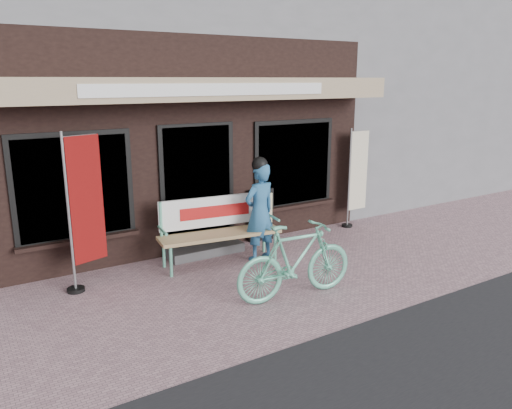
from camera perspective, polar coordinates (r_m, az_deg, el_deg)
ground at (r=7.17m, az=0.46°, el=-9.72°), size 70.00×70.00×0.00m
storefront at (r=11.07m, az=-13.80°, el=14.22°), size 7.00×6.77×6.00m
neighbor_right_near at (r=16.31m, az=16.01°, el=13.26°), size 10.00×7.00×5.60m
bench at (r=8.05m, az=-4.38°, el=-2.33°), size 2.01×0.75×1.06m
person at (r=8.08m, az=0.43°, el=-0.63°), size 0.64×0.47×1.71m
bicycle at (r=6.78m, az=4.54°, el=-6.41°), size 1.79×0.65×1.05m
nobori_red at (r=7.30m, az=-19.09°, el=-0.46°), size 0.66×0.33×2.25m
nobori_cream at (r=10.17m, az=11.43°, el=3.22°), size 0.58×0.22×1.98m
menu_stand at (r=9.13m, az=0.56°, el=-1.13°), size 0.49×0.14×0.97m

